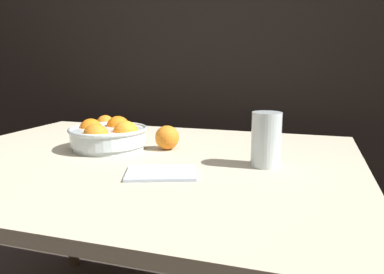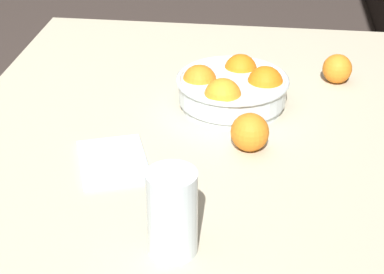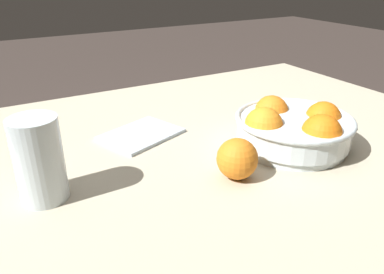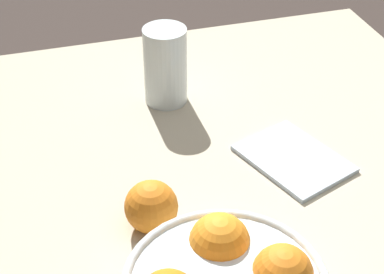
# 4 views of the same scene
# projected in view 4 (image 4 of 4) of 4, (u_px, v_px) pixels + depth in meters

# --- Properties ---
(dining_table) EXTENTS (1.31, 1.05, 0.72)m
(dining_table) POSITION_uv_depth(u_px,v_px,m) (237.00, 265.00, 0.98)
(dining_table) COLOR #B7AD93
(dining_table) RESTS_ON ground_plane
(juice_glass) EXTENTS (0.08, 0.08, 0.15)m
(juice_glass) POSITION_uv_depth(u_px,v_px,m) (165.00, 69.00, 1.19)
(juice_glass) COLOR #F4A314
(juice_glass) RESTS_ON dining_table
(orange_loose_front) EXTENTS (0.08, 0.08, 0.08)m
(orange_loose_front) POSITION_uv_depth(u_px,v_px,m) (151.00, 207.00, 0.93)
(orange_loose_front) COLOR orange
(orange_loose_front) RESTS_ON dining_table
(napkin) EXTENTS (0.21, 0.18, 0.01)m
(napkin) POSITION_uv_depth(u_px,v_px,m) (294.00, 159.00, 1.08)
(napkin) COLOR silver
(napkin) RESTS_ON dining_table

